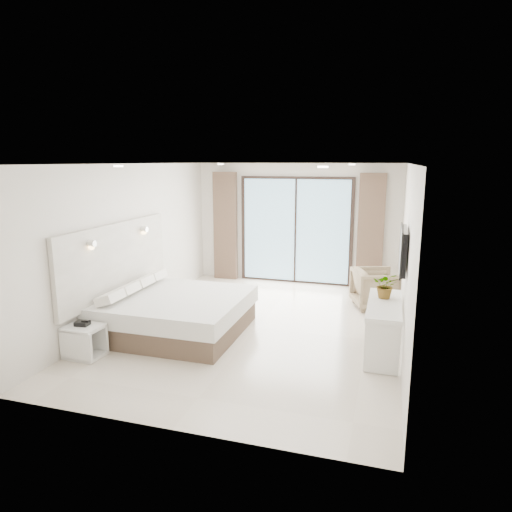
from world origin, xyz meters
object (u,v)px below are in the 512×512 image
object	(u,v)px
bed	(175,313)
console_desk	(384,317)
armchair	(376,287)
nightstand	(84,341)

from	to	relation	value
bed	console_desk	distance (m)	3.27
console_desk	armchair	world-z (taller)	armchair
bed	nightstand	world-z (taller)	bed
nightstand	console_desk	xyz separation A→B (m)	(4.06, 1.33, 0.32)
nightstand	armchair	xyz separation A→B (m)	(3.87, 3.52, 0.18)
bed	armchair	size ratio (longest dim) A/B	2.67
armchair	bed	bearing A→B (deg)	106.89
console_desk	armchair	xyz separation A→B (m)	(-0.19, 2.18, -0.15)
bed	console_desk	xyz separation A→B (m)	(3.26, 0.08, 0.24)
nightstand	armchair	bearing A→B (deg)	45.32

